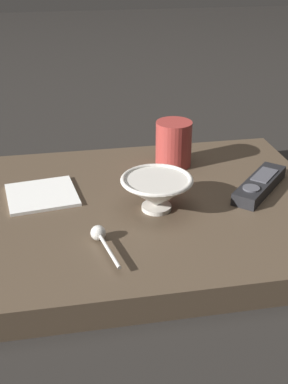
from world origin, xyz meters
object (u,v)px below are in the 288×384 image
tv_remote_near (260,185)px  folded_napkin (42,195)px  cereal_bowl (157,191)px  teaspoon (100,236)px  coffee_mug (174,144)px

tv_remote_near → folded_napkin: 0.42m
cereal_bowl → teaspoon: cereal_bowl is taller
teaspoon → tv_remote_near: size_ratio=0.73×
cereal_bowl → folded_napkin: cereal_bowl is taller
folded_napkin → coffee_mug: bearing=-70.7°
teaspoon → tv_remote_near: same height
cereal_bowl → folded_napkin: bearing=66.6°
cereal_bowl → tv_remote_near: size_ratio=0.82×
tv_remote_near → folded_napkin: bearing=82.9°
coffee_mug → teaspoon: coffee_mug is taller
cereal_bowl → teaspoon: (-0.09, 0.11, -0.02)m
folded_napkin → teaspoon: bearing=-152.8°
teaspoon → folded_napkin: teaspoon is taller
coffee_mug → tv_remote_near: coffee_mug is taller
cereal_bowl → folded_napkin: size_ratio=0.90×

